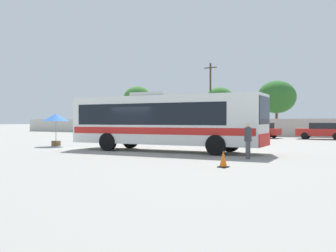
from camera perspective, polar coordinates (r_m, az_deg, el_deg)
ground_plane at (r=30.64m, az=6.53°, el=-2.48°), size 300.00×300.00×0.00m
perimeter_wall at (r=44.16m, az=14.48°, el=-0.22°), size 80.00×0.30×1.96m
coach_bus_white_red at (r=21.77m, az=-0.75°, el=0.96°), size 11.49×3.55×3.38m
attendant_by_bus_door at (r=17.75m, az=11.92°, el=-1.85°), size 0.38×0.38×1.65m
vendor_umbrella_near_gate_blue at (r=27.33m, az=-16.47°, el=1.09°), size 1.85×1.85×2.23m
parked_car_leftmost_red at (r=45.70m, az=-1.24°, el=-0.37°), size 4.27×2.10×1.54m
parked_car_second_silver at (r=42.46m, az=4.53°, el=-0.53°), size 4.14×2.21×1.42m
parked_car_third_red at (r=39.45m, az=13.52°, el=-0.59°), size 4.21×2.12×1.52m
parked_car_rightmost_red at (r=38.55m, az=22.11°, el=-0.65°), size 4.53×2.18×1.55m
utility_pole_near at (r=49.98m, az=6.38°, el=4.32°), size 1.80×0.24×9.26m
roadside_tree_left at (r=56.88m, az=-4.58°, el=4.15°), size 4.18×4.18×6.86m
roadside_tree_midleft at (r=49.42m, az=7.76°, el=4.01°), size 3.58×3.58×6.07m
roadside_tree_midright at (r=50.47m, az=15.99°, el=4.21°), size 4.88×4.88×6.85m
traffic_cone_on_apron at (r=14.44m, az=8.30°, el=-4.94°), size 0.36×0.36×0.64m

